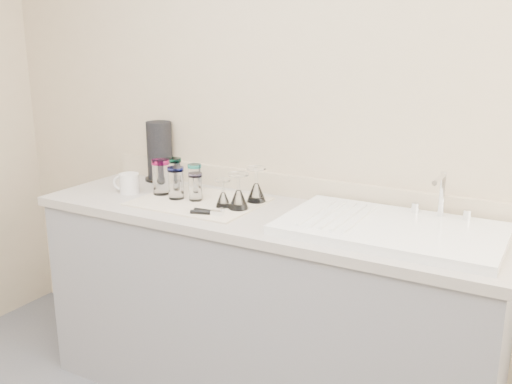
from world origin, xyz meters
The scene contains 15 objects.
room_envelope centered at (0.00, 0.00, 1.56)m, with size 3.54×3.50×2.52m.
counter_unit centered at (0.00, 1.20, 0.45)m, with size 2.06×0.62×0.90m.
sink_unit centered at (0.55, 1.20, 0.92)m, with size 0.82×0.50×0.22m.
dish_towel centered at (-0.32, 1.19, 0.90)m, with size 0.55×0.42×0.01m, color silver.
tumbler_teal centered at (-0.56, 1.31, 0.98)m, with size 0.07×0.07×0.15m.
tumbler_cyan centered at (-0.44, 1.32, 0.97)m, with size 0.07×0.07×0.13m.
tumbler_magenta centered at (-0.54, 1.20, 0.99)m, with size 0.08×0.08×0.16m.
tumbler_blue centered at (-0.43, 1.17, 0.98)m, with size 0.07×0.07×0.15m.
tumbler_lavender centered at (-0.34, 1.19, 0.97)m, with size 0.06×0.06×0.13m.
goblet_back_right centered at (-0.09, 1.31, 0.96)m, with size 0.09×0.09×0.16m.
goblet_front_left centered at (-0.18, 1.16, 0.95)m, with size 0.07×0.07×0.12m.
goblet_front_right centered at (-0.10, 1.17, 0.96)m, with size 0.09×0.09×0.16m.
can_opener centered at (-0.18, 1.04, 0.92)m, with size 0.14×0.07×0.02m.
white_mug centered at (-0.71, 1.16, 0.95)m, with size 0.14×0.12×0.10m.
paper_towel_roll centered at (-0.74, 1.44, 1.05)m, with size 0.16×0.16×0.30m.
Camera 1 is at (1.11, -0.83, 1.62)m, focal length 40.00 mm.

